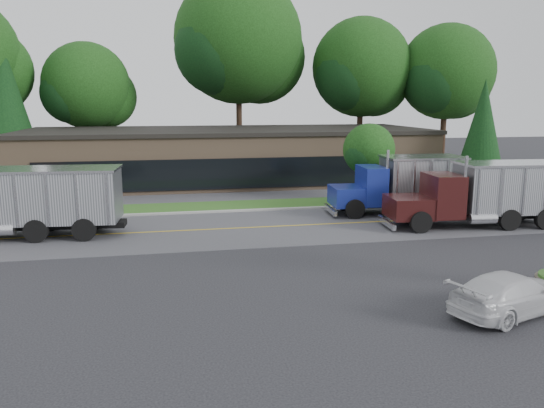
{
  "coord_description": "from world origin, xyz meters",
  "views": [
    {
      "loc": [
        -2.86,
        -17.77,
        6.56
      ],
      "look_at": [
        1.82,
        6.15,
        1.8
      ],
      "focal_mm": 35.0,
      "sensor_mm": 36.0,
      "label": 1
    }
  ],
  "objects_px": {
    "dump_truck_blue": "(404,183)",
    "rally_car": "(512,293)",
    "dump_truck_maroon": "(487,192)",
    "dump_truck_red": "(24,201)"
  },
  "relations": [
    {
      "from": "dump_truck_maroon",
      "to": "dump_truck_red",
      "type": "bearing_deg",
      "value": -0.7
    },
    {
      "from": "dump_truck_red",
      "to": "dump_truck_maroon",
      "type": "xyz_separation_m",
      "value": [
        23.34,
        -2.14,
        -0.0
      ]
    },
    {
      "from": "rally_car",
      "to": "dump_truck_red",
      "type": "bearing_deg",
      "value": 34.18
    },
    {
      "from": "dump_truck_blue",
      "to": "dump_truck_maroon",
      "type": "height_order",
      "value": "same"
    },
    {
      "from": "dump_truck_blue",
      "to": "rally_car",
      "type": "height_order",
      "value": "dump_truck_blue"
    },
    {
      "from": "dump_truck_red",
      "to": "dump_truck_blue",
      "type": "distance_m",
      "value": 20.55
    },
    {
      "from": "dump_truck_blue",
      "to": "dump_truck_maroon",
      "type": "bearing_deg",
      "value": 129.83
    },
    {
      "from": "dump_truck_blue",
      "to": "rally_car",
      "type": "relative_size",
      "value": 1.77
    },
    {
      "from": "dump_truck_blue",
      "to": "dump_truck_maroon",
      "type": "relative_size",
      "value": 0.82
    },
    {
      "from": "dump_truck_red",
      "to": "rally_car",
      "type": "distance_m",
      "value": 21.68
    }
  ]
}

